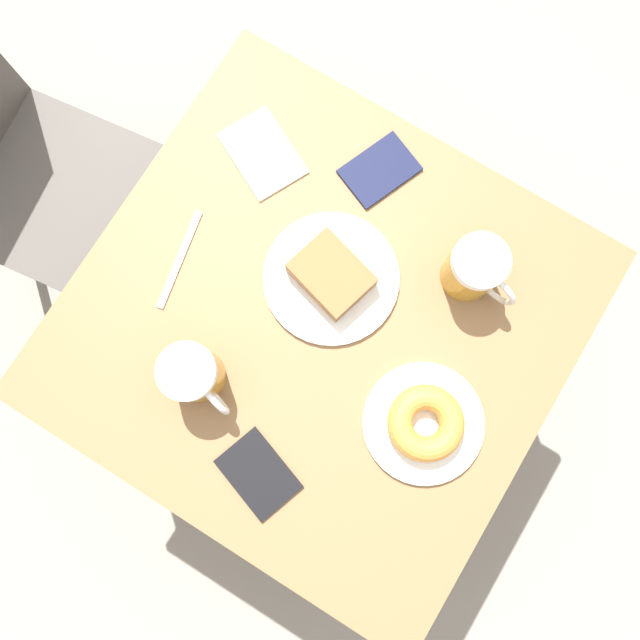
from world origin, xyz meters
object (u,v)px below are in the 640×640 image
Objects in this scene: beer_mug_center at (194,375)px; plate_with_cake at (331,277)px; fork at (180,259)px; passport_near_edge at (258,474)px; chair at (6,165)px; passport_far_edge at (380,170)px; plate_with_donut at (425,423)px; beer_mug_left at (475,269)px; napkin_folded at (263,153)px.

plate_with_cake is at bearing -20.88° from beer_mug_center.
fork is 0.39m from passport_near_edge.
chair reaches higher than passport_far_edge.
plate_with_donut is 1.35× the size of passport_far_edge.
chair is 0.74m from beer_mug_center.
beer_mug_left is at bearing -37.64° from beer_mug_center.
passport_near_edge is at bearing -148.31° from napkin_folded.
passport_near_edge reaches higher than napkin_folded.
plate_with_donut is 0.28m from passport_near_edge.
plate_with_donut is (-0.02, -1.02, 0.26)m from chair.
plate_with_donut is at bearing -69.94° from beer_mug_center.
passport_near_edge is at bearing -113.52° from chair.
fork is 1.21× the size of passport_far_edge.
plate_with_donut is at bearing -116.66° from plate_with_cake.
chair is at bearing 113.51° from passport_far_edge.
plate_with_cake is 1.29× the size of fork.
beer_mug_left reaches higher than plate_with_donut.
passport_near_edge is 0.98× the size of passport_far_edge.
plate_with_donut reaches higher than passport_near_edge.
beer_mug_left is 1.01× the size of beer_mug_center.
plate_with_donut is (-0.13, -0.26, 0.00)m from plate_with_cake.
beer_mug_center is 0.48m from passport_far_edge.
chair is at bearing 97.95° from plate_with_cake.
plate_with_donut is 1.12× the size of fork.
napkin_folded and fork have the same top height.
passport_far_edge is (0.09, 0.23, -0.05)m from beer_mug_left.
beer_mug_left is at bearing -57.64° from plate_with_cake.
plate_with_cake is 1.79× the size of beer_mug_center.
beer_mug_center is at bearing -162.44° from napkin_folded.
plate_with_cake is at bearing 122.36° from beer_mug_left.
passport_near_edge is at bearing 138.43° from plate_with_donut.
plate_with_donut reaches higher than fork.
beer_mug_center is (-0.38, 0.30, 0.00)m from beer_mug_left.
fork is 1.23× the size of passport_near_edge.
plate_with_cake is 1.59× the size of passport_near_edge.
beer_mug_center is (-0.13, 0.36, 0.04)m from plate_with_donut.
plate_with_donut is at bearing -118.43° from napkin_folded.
fork is (-0.00, -0.52, 0.24)m from chair.
passport_near_edge is (-0.34, -0.07, -0.01)m from plate_with_cake.
napkin_folded is (0.39, 0.12, -0.05)m from beer_mug_center.
plate_with_donut is 1.53× the size of beer_mug_left.
plate_with_cake reaches higher than fork.
plate_with_donut is at bearing -166.80° from beer_mug_left.
beer_mug_center is (-0.15, -0.66, 0.29)m from chair.
chair is 6.34× the size of beer_mug_left.
napkin_folded is at bearing 112.86° from passport_far_edge.
fork is at bearing 118.02° from beer_mug_left.
beer_mug_left reaches higher than plate_with_cake.
plate_with_donut is at bearing -98.98° from chair.
plate_with_cake is 0.28m from beer_mug_center.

